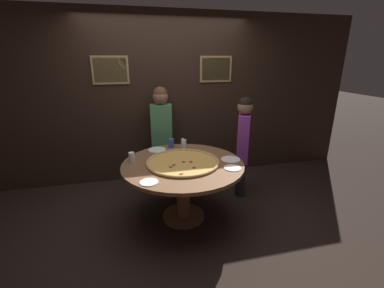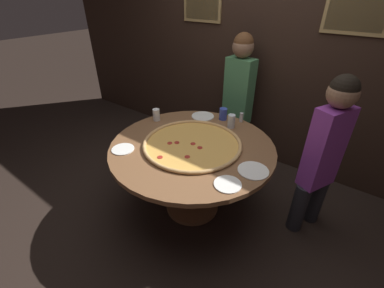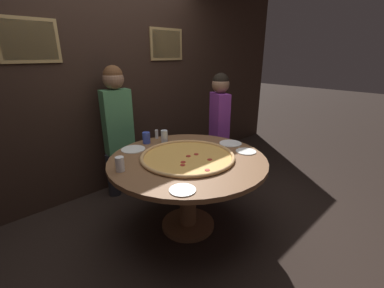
# 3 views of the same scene
# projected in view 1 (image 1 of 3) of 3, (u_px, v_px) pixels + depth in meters

# --- Properties ---
(ground_plane) EXTENTS (24.00, 24.00, 0.00)m
(ground_plane) POSITION_uv_depth(u_px,v_px,m) (184.00, 217.00, 3.25)
(ground_plane) COLOR black
(back_wall) EXTENTS (6.40, 0.08, 2.60)m
(back_wall) POSITION_uv_depth(u_px,v_px,m) (166.00, 99.00, 4.05)
(back_wall) COLOR black
(back_wall) RESTS_ON ground_plane
(dining_table) EXTENTS (1.43, 1.43, 0.74)m
(dining_table) POSITION_uv_depth(u_px,v_px,m) (183.00, 174.00, 3.07)
(dining_table) COLOR brown
(dining_table) RESTS_ON ground_plane
(giant_pizza) EXTENTS (0.86, 0.86, 0.03)m
(giant_pizza) POSITION_uv_depth(u_px,v_px,m) (183.00, 162.00, 3.01)
(giant_pizza) COLOR #E5A84C
(giant_pizza) RESTS_ON dining_table
(drink_cup_near_left) EXTENTS (0.07, 0.07, 0.13)m
(drink_cup_near_left) POSITION_uv_depth(u_px,v_px,m) (184.00, 144.00, 3.47)
(drink_cup_near_left) COLOR silver
(drink_cup_near_left) RESTS_ON dining_table
(drink_cup_by_shaker) EXTENTS (0.07, 0.07, 0.12)m
(drink_cup_by_shaker) POSITION_uv_depth(u_px,v_px,m) (132.00, 157.00, 3.03)
(drink_cup_by_shaker) COLOR white
(drink_cup_by_shaker) RESTS_ON dining_table
(drink_cup_near_right) EXTENTS (0.08, 0.08, 0.12)m
(drink_cup_near_right) POSITION_uv_depth(u_px,v_px,m) (171.00, 143.00, 3.54)
(drink_cup_near_right) COLOR #384CB7
(drink_cup_near_right) RESTS_ON dining_table
(white_plate_near_front) EXTENTS (0.19, 0.19, 0.01)m
(white_plate_near_front) POSITION_uv_depth(u_px,v_px,m) (149.00, 182.00, 2.54)
(white_plate_near_front) COLOR white
(white_plate_near_front) RESTS_ON dining_table
(white_plate_left_side) EXTENTS (0.24, 0.24, 0.01)m
(white_plate_left_side) POSITION_uv_depth(u_px,v_px,m) (157.00, 150.00, 3.45)
(white_plate_left_side) COLOR white
(white_plate_left_side) RESTS_ON dining_table
(white_plate_right_side) EXTENTS (0.23, 0.23, 0.01)m
(white_plate_right_side) POSITION_uv_depth(u_px,v_px,m) (231.00, 159.00, 3.12)
(white_plate_right_side) COLOR white
(white_plate_right_side) RESTS_ON dining_table
(white_plate_far_back) EXTENTS (0.20, 0.20, 0.01)m
(white_plate_far_back) POSITION_uv_depth(u_px,v_px,m) (232.00, 168.00, 2.87)
(white_plate_far_back) COLOR white
(white_plate_far_back) RESTS_ON dining_table
(condiment_shaker) EXTENTS (0.04, 0.04, 0.10)m
(condiment_shaker) POSITION_uv_depth(u_px,v_px,m) (183.00, 142.00, 3.64)
(condiment_shaker) COLOR silver
(condiment_shaker) RESTS_ON dining_table
(diner_centre_back) EXTENTS (0.39, 0.23, 1.52)m
(diner_centre_back) POSITION_uv_depth(u_px,v_px,m) (162.00, 130.00, 3.93)
(diner_centre_back) COLOR #232328
(diner_centre_back) RESTS_ON ground_plane
(diner_far_right) EXTENTS (0.27, 0.37, 1.42)m
(diner_far_right) POSITION_uv_depth(u_px,v_px,m) (243.00, 141.00, 3.63)
(diner_far_right) COLOR #232328
(diner_far_right) RESTS_ON ground_plane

